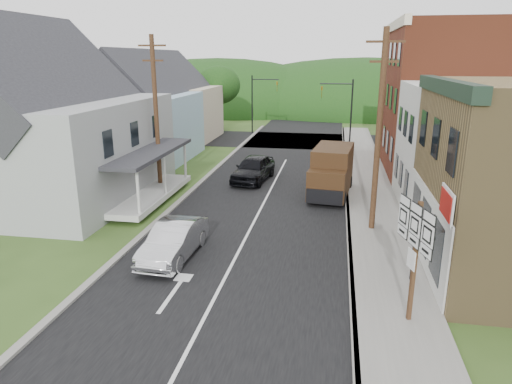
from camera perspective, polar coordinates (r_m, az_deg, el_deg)
The scene contains 24 objects.
ground at distance 19.09m, azimuth -2.22°, elevation -7.55°, with size 120.00×120.00×0.00m, color #2D4719.
road at distance 28.38m, azimuth 2.00°, elevation 0.58°, with size 9.00×90.00×0.02m, color black.
cross_road at distance 44.87m, azimuth 5.04°, elevation 6.44°, with size 60.00×9.00×0.02m, color black.
sidewalk_right at distance 26.28m, azimuth 14.23°, elevation -1.06°, with size 2.80×55.00×0.15m, color slate.
curb_right at distance 26.20m, azimuth 11.29°, elevation -0.92°, with size 0.20×55.00×0.15m, color slate.
curb_left at distance 27.50m, azimuth -8.22°, elevation 0.03°, with size 0.30×55.00×0.12m, color slate.
storefront_white at distance 26.07m, azimuth 26.74°, elevation 4.74°, with size 8.00×7.00×6.50m, color silver.
storefront_red at distance 34.98m, azimuth 22.81°, elevation 10.68°, with size 8.00×12.00×10.00m, color maroon.
house_gray at distance 28.11m, azimuth -24.43°, elevation 7.80°, with size 10.20×12.24×8.35m.
house_blue at distance 37.31m, azimuth -13.59°, elevation 9.75°, with size 7.14×8.16×7.28m.
house_cream at distance 45.83m, azimuth -9.71°, elevation 11.15°, with size 7.14×8.16×7.28m.
utility_pole_right at distance 20.86m, azimuth 15.10°, elevation 7.34°, with size 1.60×0.26×9.00m.
utility_pole_left at distance 27.22m, azimuth -12.38°, elevation 9.54°, with size 1.60×0.26×9.00m.
traffic_signal_right at distance 40.74m, azimuth 10.87°, elevation 10.54°, with size 2.87×0.20×6.00m.
traffic_signal_left at distance 48.38m, azimuth 0.34°, elevation 11.72°, with size 2.87×0.20×6.00m.
tree_left_b at distance 35.79m, azimuth -25.95°, elevation 10.24°, with size 4.80×4.80×6.94m.
tree_left_c at distance 43.49m, azimuth -22.18°, elevation 12.89°, with size 5.80×5.80×8.41m.
tree_left_d at distance 50.74m, azimuth -4.74°, elevation 13.16°, with size 4.80×4.80×6.94m.
forested_ridge at distance 72.55m, azimuth 7.03°, elevation 10.21°, with size 90.00×30.00×16.00m, color #103610.
silver_sedan at distance 18.61m, azimuth -10.23°, elevation -6.05°, with size 1.52×4.36×1.44m, color silver.
dark_sedan at distance 29.66m, azimuth -0.33°, elevation 2.93°, with size 1.94×4.83×1.64m, color black.
delivery_van at distance 26.67m, azimuth 9.42°, elevation 2.50°, with size 2.60×5.24×2.82m.
route_sign_cluster at distance 13.99m, azimuth 19.21°, elevation -6.28°, with size 0.69×2.07×3.74m.
warning_sign at distance 16.87m, azimuth 19.08°, elevation -5.62°, with size 0.13×0.66×2.40m.
Camera 1 is at (3.72, -17.04, 7.77)m, focal length 32.00 mm.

